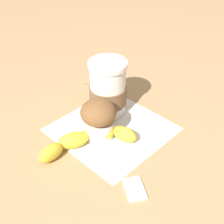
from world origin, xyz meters
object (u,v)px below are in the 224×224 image
Objects in this scene: coffee_cup at (108,89)px; banana at (87,139)px; muffin at (97,117)px; sugar_packet at (135,188)px.

banana is (0.07, -0.10, -0.04)m from coffee_cup.
muffin is 0.16m from sugar_packet.
muffin reaches higher than sugar_packet.
sugar_packet is at bearing 3.94° from banana.
coffee_cup is 0.64× the size of banana.
coffee_cup is 0.23m from sugar_packet.
muffin is at bearing 170.38° from sugar_packet.
coffee_cup is at bearing 125.01° from banana.
muffin is at bearing -49.53° from coffee_cup.
sugar_packet is (0.21, -0.09, -0.06)m from coffee_cup.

